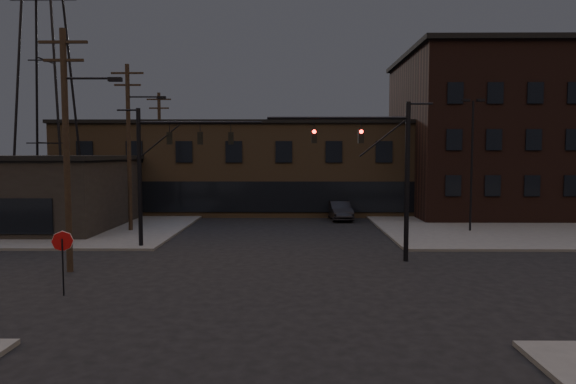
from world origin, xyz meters
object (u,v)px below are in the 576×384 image
object	(u,v)px
traffic_signal_far	(162,161)
stop_sign	(62,248)
parked_car_lot_b	(508,205)
car_crossing	(340,211)
parked_car_lot_a	(467,212)
traffic_signal_near	(384,164)

from	to	relation	value
traffic_signal_far	stop_sign	size ratio (longest dim) A/B	3.23
stop_sign	parked_car_lot_b	bearing A→B (deg)	43.52
stop_sign	traffic_signal_far	bearing A→B (deg)	82.68
parked_car_lot_b	car_crossing	size ratio (longest dim) A/B	1.02
parked_car_lot_b	stop_sign	bearing A→B (deg)	152.01
traffic_signal_far	stop_sign	world-z (taller)	traffic_signal_far
traffic_signal_far	stop_sign	bearing A→B (deg)	-97.32
stop_sign	parked_car_lot_a	xyz separation A→B (m)	(22.60, 21.47, -1.01)
traffic_signal_near	traffic_signal_far	xyz separation A→B (m)	(-12.07, 3.50, 0.08)
traffic_signal_near	traffic_signal_far	bearing A→B (deg)	163.83
traffic_signal_far	traffic_signal_near	bearing A→B (deg)	-16.17
traffic_signal_near	car_crossing	distance (m)	16.87
stop_sign	parked_car_lot_a	world-z (taller)	stop_sign
traffic_signal_far	car_crossing	size ratio (longest dim) A/B	1.73
stop_sign	parked_car_lot_b	size ratio (longest dim) A/B	0.53
stop_sign	car_crossing	world-z (taller)	stop_sign
stop_sign	parked_car_lot_b	world-z (taller)	stop_sign
traffic_signal_near	stop_sign	world-z (taller)	traffic_signal_near
parked_car_lot_a	parked_car_lot_b	world-z (taller)	parked_car_lot_a
parked_car_lot_a	car_crossing	world-z (taller)	parked_car_lot_a
parked_car_lot_a	parked_car_lot_b	distance (m)	7.53
traffic_signal_near	stop_sign	distance (m)	15.17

